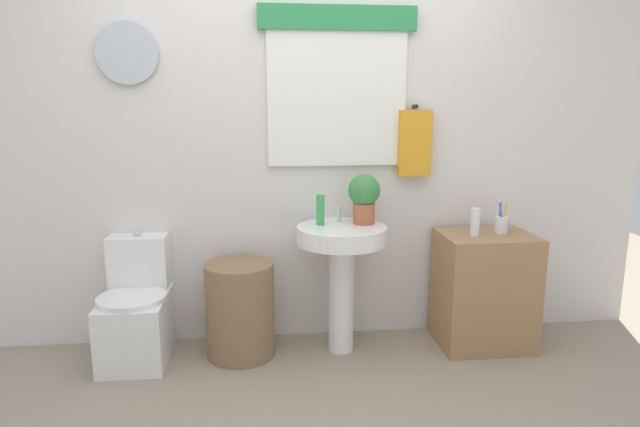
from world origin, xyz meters
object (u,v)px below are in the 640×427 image
(toothbrush_cup, at_px, (502,224))
(lotion_bottle, at_px, (475,222))
(wooden_cabinet, at_px, (484,289))
(soap_bottle, at_px, (320,210))
(laundry_hamper, at_px, (240,310))
(pedestal_sink, at_px, (341,257))
(toilet, at_px, (137,313))
(potted_plant, at_px, (364,196))

(toothbrush_cup, bearing_deg, lotion_bottle, -162.52)
(wooden_cabinet, relative_size, soap_bottle, 3.90)
(laundry_hamper, relative_size, lotion_bottle, 3.38)
(pedestal_sink, distance_m, soap_bottle, 0.30)
(laundry_hamper, xyz_separation_m, wooden_cabinet, (1.48, 0.00, 0.07))
(pedestal_sink, relative_size, soap_bottle, 4.28)
(laundry_hamper, relative_size, wooden_cabinet, 0.80)
(toilet, relative_size, toothbrush_cup, 3.89)
(toilet, bearing_deg, potted_plant, 1.14)
(potted_plant, distance_m, toothbrush_cup, 0.86)
(pedestal_sink, height_order, potted_plant, potted_plant)
(soap_bottle, distance_m, potted_plant, 0.27)
(toilet, xyz_separation_m, soap_bottle, (1.08, 0.02, 0.58))
(laundry_hamper, distance_m, potted_plant, 0.99)
(toilet, distance_m, wooden_cabinet, 2.08)
(pedestal_sink, xyz_separation_m, wooden_cabinet, (0.88, -0.00, -0.23))
(toilet, bearing_deg, wooden_cabinet, -0.92)
(laundry_hamper, xyz_separation_m, pedestal_sink, (0.60, 0.00, 0.30))
(toothbrush_cup, bearing_deg, pedestal_sink, -178.82)
(soap_bottle, height_order, lotion_bottle, soap_bottle)
(toilet, relative_size, pedestal_sink, 0.94)
(laundry_hamper, xyz_separation_m, toothbrush_cup, (1.58, 0.02, 0.47))
(wooden_cabinet, bearing_deg, pedestal_sink, 180.00)
(pedestal_sink, height_order, toothbrush_cup, toothbrush_cup)
(toilet, relative_size, wooden_cabinet, 1.03)
(laundry_hamper, bearing_deg, potted_plant, 4.64)
(potted_plant, bearing_deg, laundry_hamper, -175.36)
(potted_plant, distance_m, lotion_bottle, 0.67)
(toilet, relative_size, soap_bottle, 4.01)
(toothbrush_cup, bearing_deg, potted_plant, 177.28)
(toilet, xyz_separation_m, potted_plant, (1.34, 0.03, 0.66))
(pedestal_sink, height_order, lotion_bottle, lotion_bottle)
(toilet, bearing_deg, laundry_hamper, -3.19)
(wooden_cabinet, distance_m, soap_bottle, 1.13)
(laundry_hamper, height_order, pedestal_sink, pedestal_sink)
(laundry_hamper, height_order, lotion_bottle, lotion_bottle)
(toilet, xyz_separation_m, laundry_hamper, (0.60, -0.03, 0.01))
(toilet, xyz_separation_m, wooden_cabinet, (2.08, -0.03, 0.08))
(pedestal_sink, relative_size, wooden_cabinet, 1.10)
(pedestal_sink, bearing_deg, potted_plant, 23.20)
(toothbrush_cup, bearing_deg, soap_bottle, 178.44)
(lotion_bottle, xyz_separation_m, toothbrush_cup, (0.19, 0.06, -0.03))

